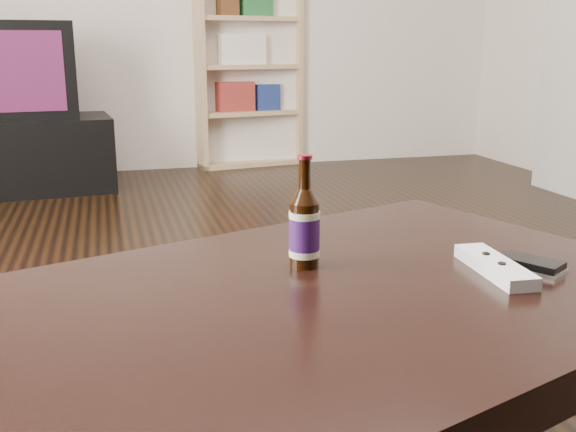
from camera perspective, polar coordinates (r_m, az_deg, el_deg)
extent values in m
cube|color=black|center=(2.13, -2.30, -10.23)|extent=(5.00, 6.00, 0.01)
cube|color=black|center=(4.41, -22.03, 4.79)|extent=(1.17, 0.66, 0.45)
cube|color=black|center=(4.37, -22.66, 11.31)|extent=(0.79, 0.53, 0.56)
cube|color=#9F130C|center=(4.13, -22.74, 11.19)|extent=(0.61, 0.06, 0.45)
cube|color=tan|center=(4.93, -7.76, 12.39)|extent=(0.09, 0.36, 1.44)
cube|color=tan|center=(5.19, 0.29, 12.62)|extent=(0.09, 0.36, 1.44)
cube|color=tan|center=(5.12, -3.51, 4.64)|extent=(0.82, 0.48, 0.03)
cube|color=tan|center=(5.20, -4.28, 12.58)|extent=(0.77, 0.16, 1.44)
cube|color=tan|center=(5.07, -3.57, 8.78)|extent=(0.75, 0.43, 0.03)
cube|color=tan|center=(5.05, -3.63, 12.54)|extent=(0.75, 0.43, 0.03)
cube|color=tan|center=(5.05, -3.69, 16.31)|extent=(0.75, 0.43, 0.03)
cube|color=maroon|center=(5.00, -4.70, 10.08)|extent=(0.30, 0.26, 0.21)
cube|color=navy|center=(5.09, -2.08, 10.07)|extent=(0.21, 0.25, 0.19)
cube|color=white|center=(5.00, -4.17, 13.91)|extent=(0.36, 0.27, 0.21)
cube|color=#236832|center=(5.05, -3.01, 17.70)|extent=(0.25, 0.25, 0.21)
cube|color=#573118|center=(4.98, -5.37, 17.59)|extent=(0.17, 0.24, 0.19)
cube|color=black|center=(1.06, 0.08, -8.80)|extent=(1.51, 1.17, 0.07)
cylinder|color=black|center=(1.71, 10.36, -8.77)|extent=(0.10, 0.10, 0.43)
cylinder|color=black|center=(1.18, 1.40, -1.61)|extent=(0.07, 0.07, 0.12)
cylinder|color=#2C0F47|center=(1.18, 1.40, -1.51)|extent=(0.07, 0.07, 0.07)
cylinder|color=beige|center=(1.17, 1.41, 0.12)|extent=(0.07, 0.07, 0.01)
cylinder|color=beige|center=(1.19, 1.39, -3.11)|extent=(0.07, 0.07, 0.01)
cone|color=black|center=(1.17, 1.42, 1.73)|extent=(0.07, 0.07, 0.03)
cylinder|color=black|center=(1.16, 1.43, 3.59)|extent=(0.03, 0.03, 0.05)
cylinder|color=maroon|center=(1.15, 1.44, 5.01)|extent=(0.03, 0.03, 0.01)
cube|color=silver|center=(1.26, 19.78, -4.13)|extent=(0.11, 0.13, 0.01)
cube|color=black|center=(1.26, 19.81, -3.78)|extent=(0.10, 0.12, 0.02)
cylinder|color=silver|center=(1.24, 21.19, -3.78)|extent=(0.03, 0.03, 0.00)
cube|color=silver|center=(1.22, 17.10, -4.10)|extent=(0.07, 0.21, 0.02)
cylinder|color=black|center=(1.24, 16.42, -3.08)|extent=(0.01, 0.01, 0.00)
cylinder|color=black|center=(1.20, 17.65, -3.86)|extent=(0.01, 0.01, 0.00)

